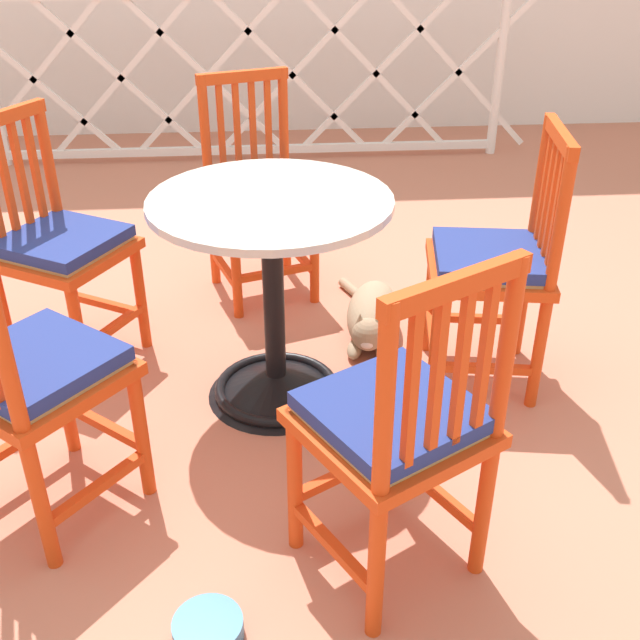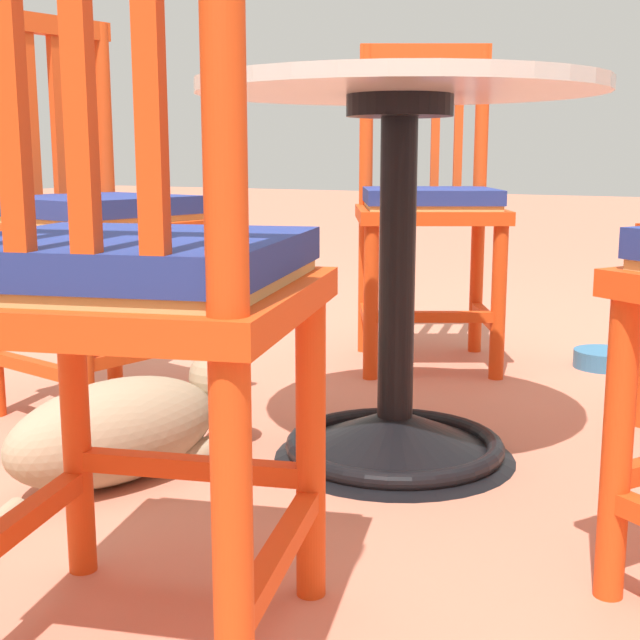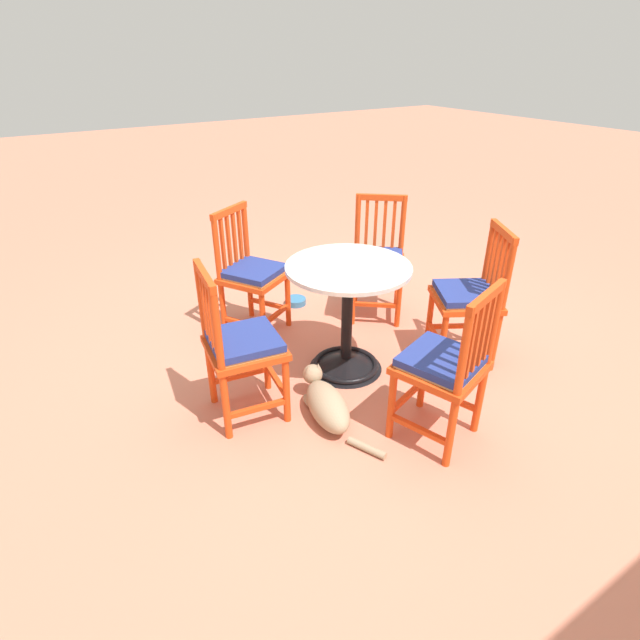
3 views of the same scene
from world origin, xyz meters
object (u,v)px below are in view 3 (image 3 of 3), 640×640
cafe_table (347,330)px  orange_chair_tucked_in (469,298)px  orange_chair_facing_out (378,261)px  orange_chair_at_corner (252,275)px  orange_chair_near_fence (241,346)px  tabby_cat (326,402)px  orange_chair_by_planter (445,367)px  pet_water_bowl (296,301)px

cafe_table → orange_chair_tucked_in: bearing=157.4°
orange_chair_facing_out → orange_chair_at_corner: 0.96m
cafe_table → orange_chair_facing_out: orange_chair_facing_out is taller
orange_chair_near_fence → tabby_cat: 0.58m
orange_chair_near_fence → orange_chair_at_corner: bearing=-119.3°
orange_chair_by_planter → orange_chair_tucked_in: (-0.71, -0.49, 0.00)m
pet_water_bowl → cafe_table: bearing=79.0°
cafe_table → orange_chair_by_planter: size_ratio=0.83×
cafe_table → orange_chair_by_planter: bearing=92.8°
orange_chair_tucked_in → orange_chair_at_corner: (1.02, -1.10, 0.00)m
orange_chair_by_planter → orange_chair_facing_out: 1.43m
cafe_table → orange_chair_by_planter: orange_chair_by_planter is taller
cafe_table → tabby_cat: 0.54m
cafe_table → pet_water_bowl: (-0.19, -0.98, -0.26)m
pet_water_bowl → orange_chair_by_planter: bearing=85.1°
orange_chair_tucked_in → tabby_cat: 1.18m
cafe_table → orange_chair_by_planter: (-0.04, 0.80, 0.16)m
cafe_table → tabby_cat: (0.38, 0.34, -0.19)m
tabby_cat → orange_chair_tucked_in: bearing=-178.7°
orange_chair_at_corner → cafe_table: bearing=109.3°
orange_chair_at_corner → orange_chair_tucked_in: bearing=132.9°
orange_chair_by_planter → pet_water_bowl: 1.84m
orange_chair_by_planter → orange_chair_tucked_in: size_ratio=1.00×
orange_chair_near_fence → tabby_cat: (-0.37, 0.28, -0.35)m
orange_chair_facing_out → pet_water_bowl: (0.45, -0.48, -0.42)m
orange_chair_by_planter → pet_water_bowl: orange_chair_by_planter is taller
cafe_table → orange_chair_tucked_in: orange_chair_tucked_in is taller
orange_chair_by_planter → orange_chair_at_corner: same height
orange_chair_at_corner → pet_water_bowl: (-0.47, -0.20, -0.42)m
orange_chair_tucked_in → orange_chair_facing_out: (0.10, -0.81, 0.00)m
orange_chair_tucked_in → orange_chair_at_corner: same height
orange_chair_by_planter → cafe_table: bearing=-87.2°
tabby_cat → orange_chair_by_planter: bearing=132.3°
orange_chair_tucked_in → orange_chair_near_fence: 1.52m
orange_chair_at_corner → orange_chair_near_fence: bearing=60.7°
orange_chair_tucked_in → cafe_table: bearing=-22.6°
orange_chair_by_planter → orange_chair_at_corner: 1.61m
orange_chair_by_planter → orange_chair_tucked_in: 0.86m
orange_chair_near_fence → pet_water_bowl: (-0.94, -1.04, -0.42)m
orange_chair_facing_out → orange_chair_near_fence: same height
orange_chair_facing_out → orange_chair_near_fence: (1.39, 0.56, 0.00)m
orange_chair_at_corner → tabby_cat: bearing=84.6°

